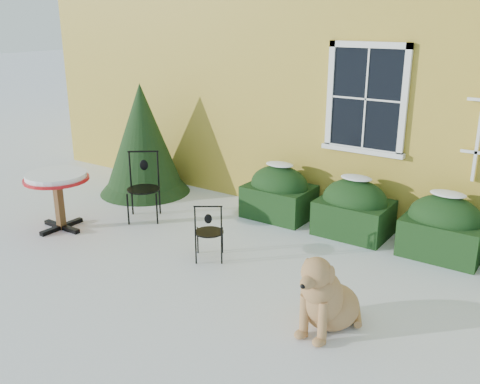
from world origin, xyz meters
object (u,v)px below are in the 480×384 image
Objects in this scene: patio_chair_far at (144,186)px; patio_chair_near at (209,231)px; evergreen_shrub at (143,150)px; bistro_table at (57,183)px; dog at (325,298)px.

patio_chair_near is at bearing -56.69° from patio_chair_far.
evergreen_shrub is 2.09× the size of bistro_table.
bistro_table is 0.89× the size of patio_chair_far.
bistro_table is 1.18× the size of patio_chair_near.
bistro_table is 4.61m from dog.
patio_chair_near is 2.14m from dog.
dog reaches higher than patio_chair_near.
patio_chair_far is at bearing 165.27° from dog.
evergreen_shrub is 2.07m from bistro_table.
evergreen_shrub is at bearing 158.51° from dog.
bistro_table is at bearing -178.89° from dog.
bistro_table is 1.32m from patio_chair_far.
patio_chair_near is (2.55, 0.44, -0.34)m from bistro_table.
dog is at bearing -2.97° from bistro_table.
bistro_table is 2.61m from patio_chair_near.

